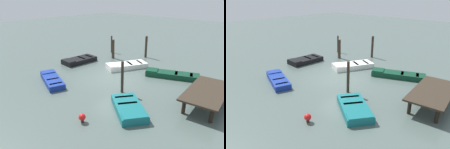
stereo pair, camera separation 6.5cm
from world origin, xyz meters
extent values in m
plane|color=#4C5B56|center=(0.00, 0.00, 0.00)|extent=(80.00, 80.00, 0.00)
cube|color=#33281E|center=(-0.88, 6.63, 0.90)|extent=(4.35, 2.45, 0.10)
cylinder|color=black|center=(0.69, 7.52, 0.42)|extent=(0.20, 0.20, 0.85)
cylinder|color=black|center=(0.85, 6.13, 0.42)|extent=(0.20, 0.20, 0.85)
cylinder|color=black|center=(-2.46, 5.75, 0.42)|extent=(0.20, 0.20, 0.85)
cube|color=navy|center=(3.52, -2.61, 0.20)|extent=(2.05, 3.43, 0.40)
cube|color=silver|center=(3.52, -2.61, 0.34)|extent=(1.67, 2.89, 0.04)
cube|color=navy|center=(3.12, -3.81, 0.43)|extent=(1.15, 0.99, 0.06)
cube|color=#A4A49F|center=(3.60, -2.38, 0.38)|extent=(0.86, 0.46, 0.04)
cube|color=#A4A49F|center=(3.88, -1.53, 0.38)|extent=(0.86, 0.46, 0.04)
cube|color=silver|center=(-2.68, -0.80, 0.20)|extent=(3.69, 2.71, 0.40)
cube|color=#334772|center=(-2.68, -0.80, 0.34)|extent=(3.10, 2.22, 0.04)
cube|color=silver|center=(-1.47, -1.38, 0.43)|extent=(1.21, 1.42, 0.06)
cube|color=navy|center=(-2.91, -0.69, 0.38)|extent=(0.64, 1.03, 0.04)
cube|color=navy|center=(-3.77, -0.28, 0.38)|extent=(0.64, 1.03, 0.04)
cube|color=black|center=(-0.80, -4.97, 0.20)|extent=(3.13, 1.62, 0.40)
cube|color=gray|center=(-0.80, -4.97, 0.34)|extent=(2.66, 1.27, 0.04)
cube|color=black|center=(0.40, -5.02, 0.43)|extent=(0.74, 1.36, 0.06)
cube|color=#776E5D|center=(-1.03, -4.96, 0.38)|extent=(0.25, 1.16, 0.04)
cube|color=#776E5D|center=(-1.87, -4.92, 0.38)|extent=(0.25, 1.16, 0.04)
cube|color=#14666B|center=(2.72, 3.86, 0.20)|extent=(2.79, 3.14, 0.40)
cube|color=beige|center=(2.72, 3.86, 0.34)|extent=(2.29, 2.61, 0.04)
cube|color=#14666B|center=(3.36, 4.76, 0.43)|extent=(1.40, 1.25, 0.06)
cube|color=#9B9789|center=(2.59, 3.68, 0.38)|extent=(1.02, 0.80, 0.04)
cube|color=#9B9789|center=(2.14, 3.05, 0.38)|extent=(1.02, 0.80, 0.04)
cube|color=#0C3823|center=(-3.40, 3.12, 0.20)|extent=(2.54, 4.02, 0.40)
cube|color=maroon|center=(-3.40, 3.12, 0.34)|extent=(2.09, 3.39, 0.04)
cube|color=#0C3823|center=(-2.78, 1.71, 0.43)|extent=(1.20, 1.17, 0.06)
cube|color=maroon|center=(-3.52, 3.39, 0.38)|extent=(0.82, 0.51, 0.04)
cube|color=maroon|center=(-3.95, 4.38, 0.38)|extent=(0.82, 0.51, 0.04)
cylinder|color=#33281E|center=(-3.92, -3.61, 0.92)|extent=(0.27, 0.27, 1.85)
cylinder|color=#33281E|center=(1.20, 2.06, 1.05)|extent=(0.18, 0.18, 2.11)
cylinder|color=#33281E|center=(-5.38, -5.22, 0.91)|extent=(0.16, 0.16, 1.81)
cylinder|color=#33281E|center=(-6.42, -1.49, 1.06)|extent=(0.23, 0.23, 2.13)
cylinder|color=#262626|center=(5.13, 2.86, 0.06)|extent=(0.16, 0.16, 0.12)
sphere|color=red|center=(5.13, 2.86, 0.30)|extent=(0.36, 0.36, 0.36)
camera|label=1|loc=(10.56, 10.13, 6.11)|focal=33.64mm
camera|label=2|loc=(10.52, 10.18, 6.11)|focal=33.64mm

